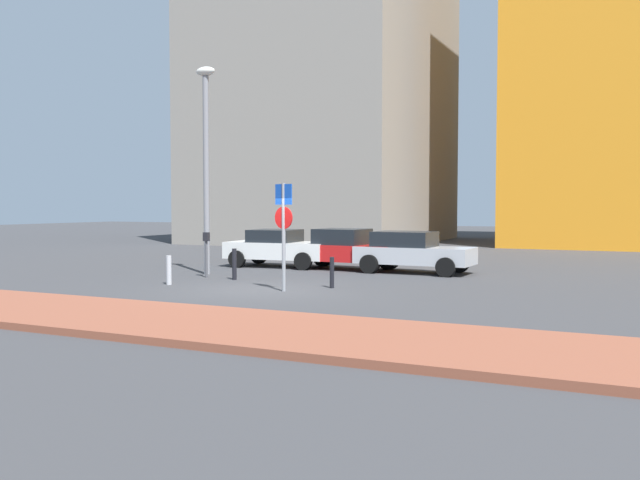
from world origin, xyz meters
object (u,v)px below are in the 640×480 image
street_lamp (206,153)px  traffic_bollard_far (332,273)px  parked_car_silver (412,251)px  parking_sign_post (284,223)px  traffic_bollard_mid (169,270)px  parked_car_red (346,249)px  parked_car_white (279,248)px  traffic_bollard_near (234,264)px  parking_meter (206,248)px

street_lamp → traffic_bollard_far: street_lamp is taller
parked_car_silver → traffic_bollard_far: 5.16m
parking_sign_post → traffic_bollard_mid: size_ratio=3.42×
parked_car_red → parking_sign_post: (1.00, -6.55, 1.09)m
parked_car_red → street_lamp: size_ratio=0.58×
parked_car_white → traffic_bollard_near: size_ratio=4.16×
parked_car_red → traffic_bollard_mid: parked_car_red is taller
parked_car_white → parking_sign_post: bearing=-60.1°
parking_sign_post → parking_meter: (-3.93, 2.05, -0.89)m
parking_meter → traffic_bollard_mid: 2.20m
parking_sign_post → traffic_bollard_mid: bearing=-178.7°
parked_car_white → traffic_bollard_near: (0.94, -4.57, -0.24)m
traffic_bollard_far → parking_meter: bearing=170.2°
parked_car_white → traffic_bollard_far: parked_car_white is taller
parked_car_red → traffic_bollard_near: (-1.75, -4.68, -0.26)m
parked_car_white → parking_meter: size_ratio=2.79×
parking_meter → street_lamp: bearing=123.8°
parked_car_silver → traffic_bollard_far: size_ratio=4.58×
parking_meter → traffic_bollard_mid: bearing=-85.5°
parked_car_red → parking_sign_post: 6.71m
street_lamp → parking_meter: bearing=-56.2°
traffic_bollard_far → traffic_bollard_mid: bearing=-164.2°
traffic_bollard_far → parked_car_white: bearing=131.2°
parked_car_silver → parking_meter: bearing=-142.1°
parking_meter → traffic_bollard_near: (1.17, -0.19, -0.45)m
parked_car_red → traffic_bollard_mid: 7.19m
parked_car_red → parked_car_silver: bearing=-5.0°
parked_car_silver → traffic_bollard_mid: (-5.32, -6.41, -0.32)m
parked_car_red → traffic_bollard_far: size_ratio=4.63×
street_lamp → parked_car_white: bearing=77.0°
parked_car_white → traffic_bollard_far: 6.94m
traffic_bollard_far → traffic_bollard_near: bearing=169.9°
parked_car_silver → parking_meter: size_ratio=2.75×
parked_car_silver → traffic_bollard_near: bearing=-134.0°
parked_car_silver → street_lamp: (-6.07, -3.41, 3.32)m
parked_car_white → parked_car_red: bearing=2.4°
parked_car_red → parked_car_silver: (2.56, -0.22, -0.00)m
parked_car_red → parking_sign_post: size_ratio=1.38×
parking_meter → street_lamp: street_lamp is taller
parked_car_red → parking_meter: (-2.92, -4.50, 0.19)m
parked_car_red → traffic_bollard_near: size_ratio=4.14×
street_lamp → traffic_bollard_mid: (0.75, -3.01, -3.64)m
traffic_bollard_near → street_lamp: bearing=148.9°
parking_sign_post → parking_meter: 4.52m
parked_car_red → traffic_bollard_near: bearing=-110.5°
parked_car_red → traffic_bollard_far: bearing=-70.6°
parked_car_silver → traffic_bollard_far: parked_car_silver is taller
parking_meter → traffic_bollard_mid: size_ratio=1.71×
parked_car_red → traffic_bollard_far: (1.87, -5.33, -0.31)m
traffic_bollard_far → parked_car_silver: bearing=82.3°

